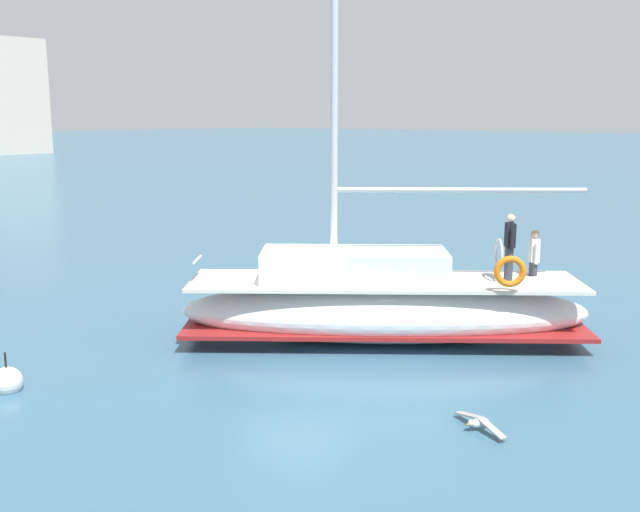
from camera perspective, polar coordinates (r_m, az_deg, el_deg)
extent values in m
plane|color=#38607A|center=(17.41, -1.74, -6.78)|extent=(400.00, 400.00, 0.00)
ellipsoid|color=white|center=(17.47, 5.02, -4.36)|extent=(7.90, 8.98, 1.40)
cube|color=maroon|center=(17.56, 5.00, -5.35)|extent=(7.80, 8.84, 0.10)
cube|color=beige|center=(17.29, 5.06, -1.99)|extent=(7.45, 8.48, 0.08)
cube|color=white|center=(17.18, 2.68, -0.71)|extent=(4.02, 4.42, 0.70)
cylinder|color=silver|center=(16.98, 1.15, 18.95)|extent=(0.16, 0.16, 12.37)
cylinder|color=#B7B7BC|center=(17.13, 10.82, 5.06)|extent=(3.71, 4.56, 0.12)
cylinder|color=silver|center=(17.47, -9.53, -0.26)|extent=(0.74, 0.61, 0.06)
torus|color=orange|center=(16.43, 14.57, -1.18)|extent=(0.55, 0.63, 0.70)
cylinder|color=#33333D|center=(17.62, 14.47, -0.59)|extent=(0.20, 0.20, 0.80)
cube|color=black|center=(17.50, 14.58, 1.59)|extent=(0.37, 0.36, 0.56)
sphere|color=beige|center=(17.44, 14.64, 2.85)|extent=(0.20, 0.20, 0.20)
cylinder|color=black|center=(17.29, 14.73, 1.30)|extent=(0.09, 0.09, 0.50)
cylinder|color=black|center=(17.72, 14.41, 1.54)|extent=(0.09, 0.09, 0.50)
cylinder|color=#33333D|center=(18.36, 16.25, -0.94)|extent=(0.20, 0.20, 0.35)
cube|color=white|center=(18.27, 16.33, 0.45)|extent=(0.37, 0.36, 0.56)
sphere|color=tan|center=(18.21, 16.39, 1.66)|extent=(0.20, 0.20, 0.20)
cylinder|color=white|center=(18.07, 16.49, 0.17)|extent=(0.09, 0.09, 0.50)
cylinder|color=white|center=(18.49, 16.15, 0.42)|extent=(0.09, 0.09, 0.50)
torus|color=silver|center=(17.52, 13.74, 0.11)|extent=(0.63, 0.52, 0.76)
ellipsoid|color=silver|center=(13.12, 12.33, -12.54)|extent=(0.40, 0.30, 0.16)
sphere|color=silver|center=(12.99, 11.68, -12.60)|extent=(0.11, 0.11, 0.11)
cone|color=gold|center=(12.96, 11.46, -12.71)|extent=(0.08, 0.06, 0.04)
cube|color=#9E9993|center=(12.89, 13.23, -12.91)|extent=(0.36, 0.62, 0.15)
cube|color=#9E9993|center=(13.33, 11.48, -12.02)|extent=(0.36, 0.62, 0.15)
sphere|color=silver|center=(15.71, -23.16, -9.00)|extent=(0.59, 0.59, 0.59)
cylinder|color=black|center=(15.62, -23.24, -7.96)|extent=(0.04, 0.04, 0.60)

